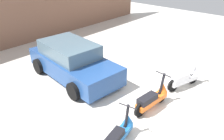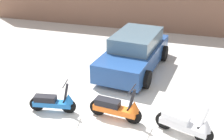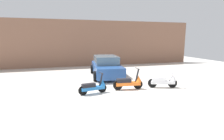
{
  "view_description": "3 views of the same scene",
  "coord_description": "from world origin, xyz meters",
  "px_view_note": "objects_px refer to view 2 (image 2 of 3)",
  "views": [
    {
      "loc": [
        -4.63,
        -1.95,
        4.17
      ],
      "look_at": [
        0.31,
        2.43,
        0.72
      ],
      "focal_mm": 35.0,
      "sensor_mm": 36.0,
      "label": 1
    },
    {
      "loc": [
        2.05,
        -5.37,
        4.53
      ],
      "look_at": [
        -0.26,
        2.03,
        0.83
      ],
      "focal_mm": 45.0,
      "sensor_mm": 36.0,
      "label": 2
    },
    {
      "loc": [
        -2.85,
        -7.06,
        2.48
      ],
      "look_at": [
        -0.17,
        2.24,
        0.74
      ],
      "focal_mm": 28.0,
      "sensor_mm": 36.0,
      "label": 3
    }
  ],
  "objects_px": {
    "scooter_front_right": "(117,108)",
    "scooter_front_center": "(186,124)",
    "car_rear_left": "(135,52)",
    "scooter_front_left": "(54,102)"
  },
  "relations": [
    {
      "from": "car_rear_left",
      "to": "scooter_front_right",
      "type": "bearing_deg",
      "value": 11.0
    },
    {
      "from": "scooter_front_left",
      "to": "car_rear_left",
      "type": "distance_m",
      "value": 3.85
    },
    {
      "from": "scooter_front_right",
      "to": "car_rear_left",
      "type": "height_order",
      "value": "car_rear_left"
    },
    {
      "from": "scooter_front_right",
      "to": "scooter_front_center",
      "type": "relative_size",
      "value": 1.04
    },
    {
      "from": "scooter_front_center",
      "to": "car_rear_left",
      "type": "relative_size",
      "value": 0.35
    },
    {
      "from": "scooter_front_center",
      "to": "car_rear_left",
      "type": "xyz_separation_m",
      "value": [
        -2.14,
        3.55,
        0.28
      ]
    },
    {
      "from": "scooter_front_right",
      "to": "scooter_front_center",
      "type": "xyz_separation_m",
      "value": [
        1.82,
        -0.18,
        -0.0
      ]
    },
    {
      "from": "scooter_front_right",
      "to": "scooter_front_center",
      "type": "distance_m",
      "value": 1.83
    },
    {
      "from": "scooter_front_left",
      "to": "scooter_front_center",
      "type": "distance_m",
      "value": 3.62
    },
    {
      "from": "scooter_front_right",
      "to": "car_rear_left",
      "type": "relative_size",
      "value": 0.37
    }
  ]
}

